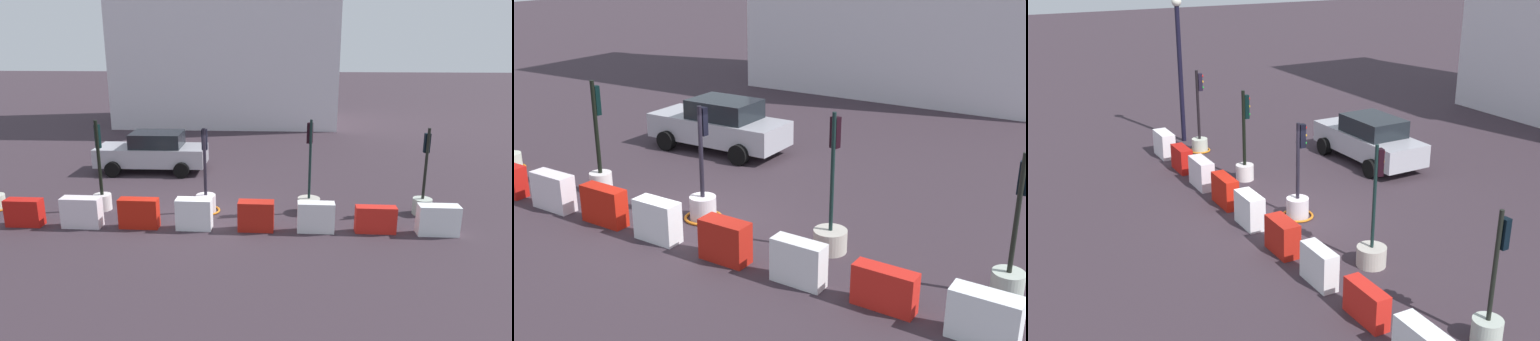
# 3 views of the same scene
# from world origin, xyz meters

# --- Properties ---
(ground_plane) EXTENTS (120.00, 120.00, 0.00)m
(ground_plane) POSITION_xyz_m (0.00, 0.00, 0.00)
(ground_plane) COLOR #352931
(traffic_light_1) EXTENTS (0.58, 0.58, 2.92)m
(traffic_light_1) POSITION_xyz_m (-3.31, 0.35, 0.61)
(traffic_light_1) COLOR silver
(traffic_light_1) RESTS_ON ground_plane
(traffic_light_2) EXTENTS (0.90, 0.90, 2.71)m
(traffic_light_2) POSITION_xyz_m (0.05, 0.32, 0.46)
(traffic_light_2) COLOR silver
(traffic_light_2) RESTS_ON ground_plane
(traffic_light_3) EXTENTS (0.71, 0.71, 2.98)m
(traffic_light_3) POSITION_xyz_m (3.32, 0.41, 0.50)
(traffic_light_3) COLOR #B3ABA0
(traffic_light_3) RESTS_ON ground_plane
(traffic_light_4) EXTENTS (0.59, 0.59, 2.75)m
(traffic_light_4) POSITION_xyz_m (6.87, 0.45, 0.55)
(traffic_light_4) COLOR #ADB8AB
(traffic_light_4) RESTS_ON ground_plane
(construction_barrier_1) EXTENTS (1.06, 0.43, 0.82)m
(construction_barrier_1) POSITION_xyz_m (-5.12, -1.10, 0.41)
(construction_barrier_1) COLOR red
(construction_barrier_1) RESTS_ON ground_plane
(construction_barrier_2) EXTENTS (1.14, 0.46, 0.90)m
(construction_barrier_2) POSITION_xyz_m (-3.39, -1.12, 0.45)
(construction_barrier_2) COLOR silver
(construction_barrier_2) RESTS_ON ground_plane
(construction_barrier_3) EXTENTS (1.15, 0.41, 0.88)m
(construction_barrier_3) POSITION_xyz_m (-1.70, -1.08, 0.44)
(construction_barrier_3) COLOR red
(construction_barrier_3) RESTS_ON ground_plane
(construction_barrier_4) EXTENTS (1.04, 0.47, 0.91)m
(construction_barrier_4) POSITION_xyz_m (-0.07, -1.10, 0.46)
(construction_barrier_4) COLOR white
(construction_barrier_4) RESTS_ON ground_plane
(construction_barrier_5) EXTENTS (1.04, 0.49, 0.87)m
(construction_barrier_5) POSITION_xyz_m (1.72, -1.10, 0.43)
(construction_barrier_5) COLOR #B41D12
(construction_barrier_5) RESTS_ON ground_plane
(construction_barrier_6) EXTENTS (1.06, 0.41, 0.88)m
(construction_barrier_6) POSITION_xyz_m (3.43, -1.13, 0.44)
(construction_barrier_6) COLOR silver
(construction_barrier_6) RESTS_ON ground_plane
(construction_barrier_7) EXTENTS (1.15, 0.39, 0.77)m
(construction_barrier_7) POSITION_xyz_m (5.13, -1.09, 0.39)
(construction_barrier_7) COLOR red
(construction_barrier_7) RESTS_ON ground_plane
(construction_barrier_8) EXTENTS (1.14, 0.46, 0.87)m
(construction_barrier_8) POSITION_xyz_m (6.85, -1.17, 0.43)
(construction_barrier_8) COLOR white
(construction_barrier_8) RESTS_ON ground_plane
(car_silver_hatchback) EXTENTS (4.44, 2.08, 1.64)m
(car_silver_hatchback) POSITION_xyz_m (-2.81, 4.88, 0.81)
(car_silver_hatchback) COLOR #AAA8B2
(car_silver_hatchback) RESTS_ON ground_plane
(building_main_facade) EXTENTS (13.83, 7.18, 13.24)m
(building_main_facade) POSITION_xyz_m (-0.97, 17.01, 6.65)
(building_main_facade) COLOR silver
(building_main_facade) RESTS_ON ground_plane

